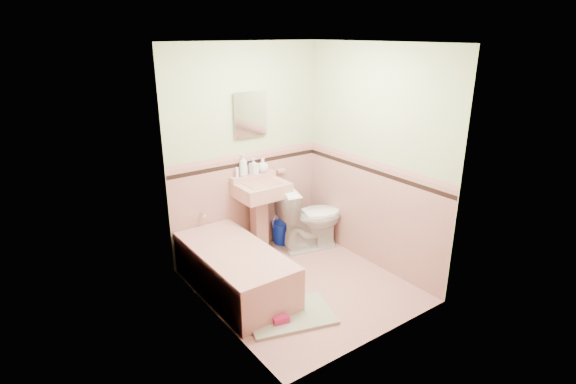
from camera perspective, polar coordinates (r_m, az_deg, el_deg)
floor at (r=4.99m, az=1.71°, el=-11.68°), size 2.20×2.20×0.00m
ceiling at (r=4.26m, az=2.07°, el=18.39°), size 2.20×2.20×0.00m
wall_back at (r=5.35m, az=-5.34°, el=5.02°), size 2.50×0.00×2.50m
wall_front at (r=3.71m, az=12.27°, el=-2.07°), size 2.50×0.00×2.50m
wall_left at (r=3.97m, az=-9.67°, el=-0.42°), size 0.00×2.50×2.50m
wall_right at (r=5.11m, az=10.83°, el=4.08°), size 0.00×2.50×2.50m
wainscot_back at (r=5.54m, az=-5.07°, el=-1.53°), size 2.00×0.00×2.00m
wainscot_front at (r=4.00m, az=11.47°, el=-10.71°), size 2.00×0.00×2.00m
wainscot_left at (r=4.24m, az=-9.02°, el=-8.67°), size 0.00×2.20×2.20m
wainscot_right at (r=5.31m, az=10.29°, el=-2.71°), size 0.00×2.20×2.20m
accent_back at (r=5.37m, az=-5.20°, el=3.64°), size 2.00×0.00×2.00m
accent_front at (r=3.77m, az=11.93°, el=-3.83°), size 2.00×0.00×2.00m
accent_left at (r=4.02m, az=-9.33°, el=-2.11°), size 0.00×2.20×2.20m
accent_right at (r=5.14m, az=10.59°, el=2.65°), size 0.00×2.20×2.20m
cap_back at (r=5.34m, az=-5.23°, el=4.67°), size 2.00×0.00×2.00m
cap_front at (r=3.73m, az=12.04°, el=-2.42°), size 2.00×0.00×2.00m
cap_left at (r=3.99m, az=-9.41°, el=-0.78°), size 0.00×2.20×2.20m
cap_right at (r=5.11m, az=10.66°, el=3.72°), size 0.00×2.20×2.20m
bathtub at (r=4.82m, az=-6.76°, el=-9.94°), size 0.70×1.50×0.45m
tub_faucet at (r=5.23m, az=-10.80°, el=-2.78°), size 0.04×0.12×0.04m
sink at (r=5.43m, az=-3.33°, el=-3.48°), size 0.59×0.48×0.93m
sink_faucet at (r=5.37m, az=-4.24°, el=1.79°), size 0.02×0.02×0.10m
medicine_cabinet at (r=5.25m, az=-4.85°, el=9.80°), size 0.39×0.04×0.49m
soap_dish at (r=5.64m, az=-0.92°, el=2.71°), size 0.11×0.06×0.04m
soap_bottle_left at (r=5.29m, az=-5.69°, el=3.38°), size 0.11×0.11×0.26m
soap_bottle_mid at (r=5.37m, az=-4.36°, el=3.30°), size 0.11×0.11×0.19m
soap_bottle_right at (r=5.44m, az=-3.22°, el=3.42°), size 0.17×0.17×0.17m
tube at (r=5.27m, az=-6.47°, el=2.49°), size 0.04×0.04×0.12m
toilet at (r=5.62m, az=2.87°, el=-3.19°), size 0.89×0.62×0.82m
bucket at (r=5.85m, az=-0.75°, el=-5.08°), size 0.33×0.33×0.29m
bath_mat at (r=4.50m, az=0.24°, el=-15.29°), size 0.94×0.76×0.03m
shoe at (r=4.36m, az=-0.87°, el=-15.86°), size 0.16×0.10×0.06m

